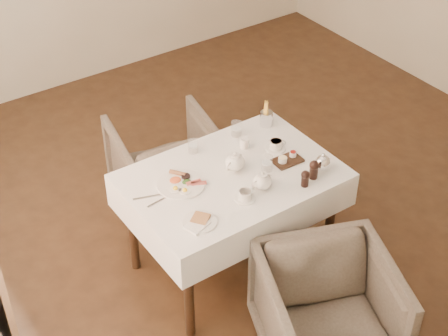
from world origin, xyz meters
The scene contains 20 objects.
table centered at (-0.67, -0.35, 0.64)m, with size 1.28×0.88×0.75m.
armchair_near centered at (-0.65, -1.25, 0.34)m, with size 0.72×0.74×0.68m, color #463B34.
armchair_far centered at (-0.68, 0.47, 0.33)m, with size 0.71×0.73×0.66m, color #463B34.
breakfast_plate centered at (-0.98, -0.26, 0.77)m, with size 0.29×0.29×0.04m.
side_plate centered at (-1.08, -0.61, 0.76)m, with size 0.20×0.19×0.02m.
teapot_centre centered at (-0.63, -0.32, 0.82)m, with size 0.17×0.13×0.13m, color white, non-canonical shape.
teapot_front centered at (-0.60, -0.57, 0.82)m, with size 0.16×0.12×0.13m, color white, non-canonical shape.
creamer centered at (-0.44, -0.17, 0.79)m, with size 0.06×0.06×0.07m, color white.
teacup_near centered at (-0.74, -0.59, 0.78)m, with size 0.12×0.12×0.06m.
teacup_far centered at (-0.29, -0.29, 0.78)m, with size 0.13×0.13×0.06m.
glass_left centered at (-0.74, -0.02, 0.80)m, with size 0.06×0.06×0.09m, color silver.
glass_mid centered at (-0.47, -0.43, 0.80)m, with size 0.07×0.07×0.10m, color silver.
glass_right centered at (-0.40, -0.02, 0.80)m, with size 0.07×0.07×0.10m, color silver.
condiment_board centered at (-0.31, -0.44, 0.77)m, with size 0.18×0.13×0.05m.
pepper_mill_left centered at (-0.38, -0.69, 0.81)m, with size 0.05×0.05×0.11m, color black, non-canonical shape.
pepper_mill_right centered at (-0.28, -0.66, 0.82)m, with size 0.06×0.06×0.12m, color black, non-canonical shape.
silver_pot centered at (-0.19, -0.63, 0.82)m, with size 0.12×0.09×0.12m, color white, non-canonical shape.
fries_cup centered at (-0.17, -0.04, 0.83)m, with size 0.08×0.08×0.18m.
cutlery_fork centered at (-1.19, -0.25, 0.76)m, with size 0.02×0.20×0.00m, color silver.
cutlery_knife centered at (-1.16, -0.32, 0.76)m, with size 0.01×0.18×0.00m, color silver.
Camera 1 is at (-2.58, -3.03, 3.30)m, focal length 55.00 mm.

